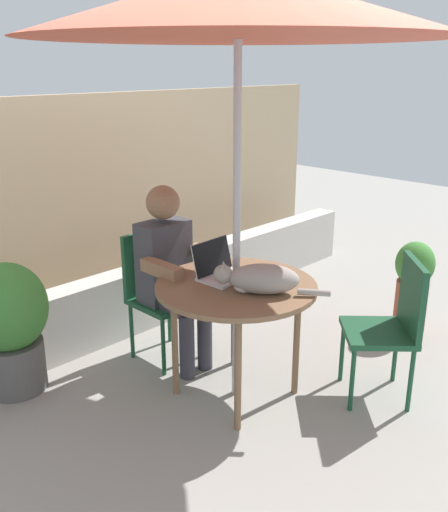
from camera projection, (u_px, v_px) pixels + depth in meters
name	position (u px, v px, depth m)	size (l,w,h in m)	color
ground_plane	(235.00, 393.00, 3.56)	(14.00, 14.00, 0.00)	gray
fence_back	(65.00, 208.00, 4.51)	(5.94, 0.08, 1.74)	tan
planter_wall_low	(121.00, 304.00, 4.26)	(5.34, 0.20, 0.49)	beige
patio_table	(236.00, 295.00, 3.34)	(0.95, 0.95, 0.73)	brown
patio_umbrella	(238.00, 4.00, 2.83)	(2.24, 2.24, 2.41)	#B7B7BC
chair_occupied	(157.00, 285.00, 3.88)	(0.40, 0.40, 0.89)	#194C2D
chair_empty	(394.00, 319.00, 3.37)	(0.57, 0.57, 0.89)	#194C2D
person_seated	(171.00, 267.00, 3.72)	(0.48, 0.48, 1.23)	#3F3F47
laptop	(218.00, 267.00, 3.42)	(0.31, 0.27, 0.21)	silver
cat	(259.00, 279.00, 3.17)	(0.43, 0.55, 0.17)	gray
potted_plant_near_fence	(413.00, 283.00, 4.28)	(0.29, 0.29, 0.71)	#9E5138
potted_plant_by_chair	(9.00, 323.00, 3.47)	(0.49, 0.49, 0.84)	#595654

